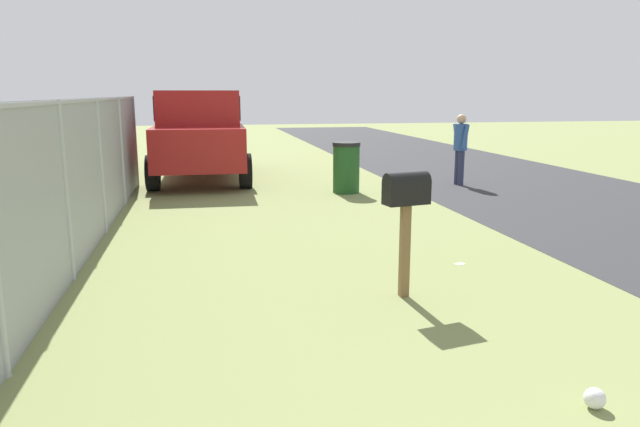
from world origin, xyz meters
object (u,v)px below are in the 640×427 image
(mailbox, at_px, (406,199))
(trash_bin, at_px, (346,167))
(pickup_truck, at_px, (200,133))
(pedestrian, at_px, (460,145))

(mailbox, distance_m, trash_bin, 6.40)
(pickup_truck, xyz_separation_m, pedestrian, (-1.94, -5.70, -0.20))
(pedestrian, bearing_deg, mailbox, 56.33)
(mailbox, xyz_separation_m, trash_bin, (6.32, -0.93, -0.48))
(mailbox, bearing_deg, pedestrian, -39.61)
(mailbox, height_order, pickup_truck, pickup_truck)
(pickup_truck, height_order, trash_bin, pickup_truck)
(pickup_truck, bearing_deg, pedestrian, 72.24)
(trash_bin, height_order, pedestrian, pedestrian)
(pickup_truck, distance_m, pedestrian, 6.02)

